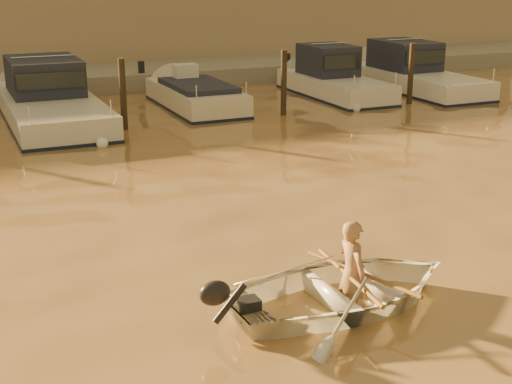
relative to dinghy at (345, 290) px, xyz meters
name	(u,v)px	position (x,y,z in m)	size (l,w,h in m)	color
ground_plane	(434,368)	(0.12, -1.81, -0.23)	(160.00, 160.00, 0.00)	olive
dinghy	(345,290)	(0.00, 0.00, 0.00)	(2.39, 3.35, 0.69)	silver
person	(352,273)	(0.10, 0.00, 0.23)	(0.55, 0.36, 1.51)	#A07150
outboard_motor	(246,309)	(-1.50, -0.06, 0.05)	(0.90, 0.40, 0.70)	black
oar_port	(361,273)	(0.25, 0.01, 0.19)	(0.06, 0.06, 2.10)	brown
oar_starboard	(349,276)	(0.05, 0.00, 0.19)	(0.06, 0.06, 2.10)	brown
moored_boat_2	(50,99)	(-1.79, 14.19, 0.40)	(2.56, 8.47, 1.75)	silver
moored_boat_3	(196,101)	(2.82, 14.19, 0.00)	(1.96, 5.69, 0.95)	beige
moored_boat_4	(335,79)	(8.00, 14.19, 0.40)	(1.95, 6.12, 1.75)	silver
moored_boat_5	(414,73)	(11.37, 14.19, 0.40)	(2.22, 7.45, 1.75)	silver
piling_2	(123,98)	(-0.08, 11.99, 0.67)	(0.18, 0.18, 2.20)	#2D2319
piling_3	(284,86)	(4.92, 11.99, 0.67)	(0.18, 0.18, 2.20)	#2D2319
piling_4	(411,77)	(9.62, 11.99, 0.67)	(0.18, 0.18, 2.20)	#2D2319
fender_c	(102,143)	(-1.11, 10.19, -0.13)	(0.30, 0.30, 0.30)	white
fender_d	(248,115)	(3.70, 11.95, -0.13)	(0.30, 0.30, 0.30)	#CF6418
fender_e	(356,108)	(7.29, 11.57, -0.13)	(0.30, 0.30, 0.30)	silver
quay	(80,84)	(0.12, 19.69, -0.08)	(52.00, 4.00, 1.00)	gray
waterfront_building	(52,14)	(0.12, 25.19, 2.17)	(46.00, 7.00, 4.80)	#9E8466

